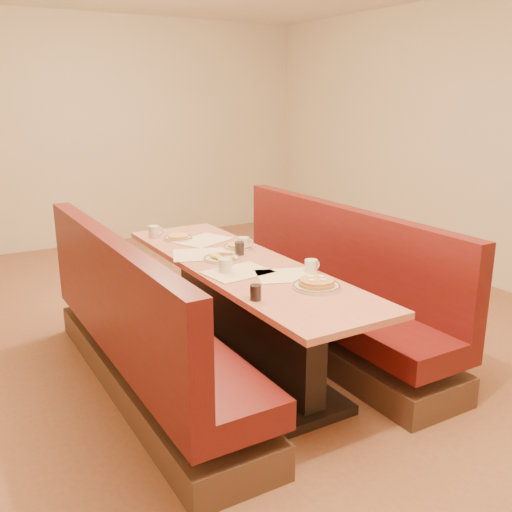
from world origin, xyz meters
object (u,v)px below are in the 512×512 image
diner_table (242,315)px  coffee_mug_d (154,231)px  soda_tumbler_mid (239,248)px  pancake_plate (316,284)px  soda_tumbler_near (256,293)px  coffee_mug_a (311,266)px  coffee_mug_b (225,265)px  booth_right (326,298)px  booth_left (141,339)px  eggs_plate (221,258)px  coffee_mug_c (244,243)px

diner_table → coffee_mug_d: coffee_mug_d is taller
coffee_mug_d → soda_tumbler_mid: soda_tumbler_mid is taller
pancake_plate → soda_tumbler_near: 0.41m
coffee_mug_a → coffee_mug_b: bearing=140.8°
booth_right → coffee_mug_d: (-0.97, 1.01, 0.44)m
booth_left → pancake_plate: size_ratio=8.63×
eggs_plate → coffee_mug_d: size_ratio=2.13×
coffee_mug_a → soda_tumbler_near: same height
coffee_mug_a → eggs_plate: bearing=115.8°
booth_right → soda_tumbler_mid: booth_right is taller
coffee_mug_d → coffee_mug_a: bearing=-50.8°
diner_table → coffee_mug_b: bearing=-146.5°
booth_left → coffee_mug_d: size_ratio=21.05×
booth_left → booth_right: same height
booth_right → soda_tumbler_mid: bearing=162.1°
eggs_plate → coffee_mug_a: bearing=-56.8°
coffee_mug_c → coffee_mug_d: size_ratio=0.99×
pancake_plate → soda_tumbler_mid: bearing=92.3°
diner_table → coffee_mug_a: 0.65m
pancake_plate → coffee_mug_d: (-0.37, 1.68, 0.02)m
pancake_plate → coffee_mug_b: coffee_mug_b is taller
pancake_plate → booth_right: bearing=48.2°
coffee_mug_c → coffee_mug_d: (-0.44, 0.69, 0.00)m
coffee_mug_b → coffee_mug_c: same height
booth_right → soda_tumbler_mid: size_ratio=27.01×
booth_left → coffee_mug_a: 1.18m
booth_left → coffee_mug_c: 1.08m
diner_table → coffee_mug_c: 0.56m
coffee_mug_b → soda_tumbler_near: bearing=-124.0°
coffee_mug_d → booth_right: bearing=-27.0°
eggs_plate → coffee_mug_c: (0.28, 0.18, 0.03)m
booth_right → coffee_mug_d: booth_right is taller
coffee_mug_c → booth_left: bearing=-148.6°
coffee_mug_b → coffee_mug_d: 1.13m
diner_table → soda_tumbler_mid: 0.48m
eggs_plate → coffee_mug_a: coffee_mug_a is taller
booth_right → pancake_plate: 0.99m
coffee_mug_d → booth_left: bearing=-97.1°
diner_table → coffee_mug_c: bearing=57.8°
diner_table → booth_left: 0.73m
coffee_mug_c → soda_tumbler_mid: bearing=-119.5°
coffee_mug_c → soda_tumbler_near: (-0.48, -0.98, -0.00)m
coffee_mug_c → coffee_mug_d: 0.82m
pancake_plate → coffee_mug_c: bearing=86.1°
eggs_plate → soda_tumbler_mid: (0.18, 0.06, 0.03)m
coffee_mug_b → booth_right: bearing=-16.4°
coffee_mug_c → soda_tumbler_mid: size_ratio=1.28×
diner_table → booth_left: booth_left is taller
pancake_plate → coffee_mug_c: 0.99m
pancake_plate → coffee_mug_d: coffee_mug_d is taller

